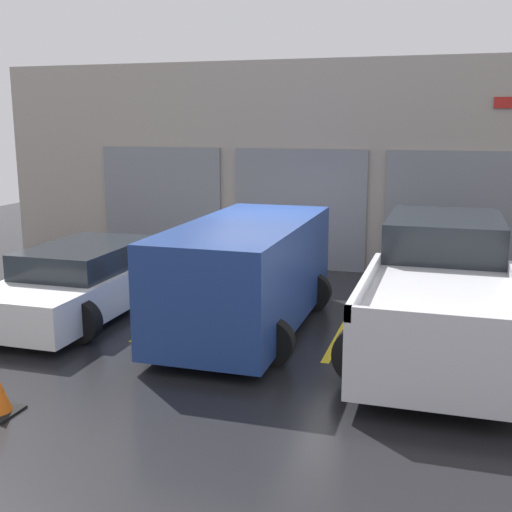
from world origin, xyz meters
TOP-DOWN VIEW (x-y plane):
  - ground_plane at (0.00, 0.00)m, footprint 28.00×28.00m
  - shophouse_building at (-0.01, 3.29)m, footprint 15.18×0.68m
  - pickup_truck at (2.94, -1.29)m, footprint 2.53×5.46m
  - sedan_white at (-2.94, -1.56)m, footprint 2.15×4.28m
  - sedan_side at (0.00, -1.58)m, footprint 2.20×4.41m
  - parking_stripe_far_left at (-4.42, -1.58)m, footprint 0.12×2.20m
  - parking_stripe_left at (-1.47, -1.58)m, footprint 0.12×2.20m
  - parking_stripe_centre at (1.47, -1.58)m, footprint 0.12×2.20m

SIDE VIEW (x-z plane):
  - ground_plane at x=0.00m, z-range 0.00..0.00m
  - parking_stripe_far_left at x=-4.42m, z-range 0.00..0.01m
  - parking_stripe_left at x=-1.47m, z-range 0.00..0.01m
  - parking_stripe_centre at x=1.47m, z-range 0.00..0.01m
  - sedan_white at x=-2.94m, z-range -0.02..1.18m
  - pickup_truck at x=2.94m, z-range -0.05..1.70m
  - sedan_side at x=0.00m, z-range 0.06..1.80m
  - shophouse_building at x=-0.01m, z-range -0.04..4.54m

